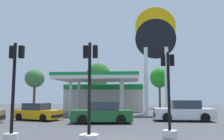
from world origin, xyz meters
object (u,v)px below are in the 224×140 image
Objects in this scene: traffic_signal_3 at (89,113)px; tree_0 at (35,79)px; traffic_signal_0 at (13,104)px; car_0 at (38,112)px; car_1 at (183,111)px; traffic_signal_1 at (169,107)px; car_2 at (102,113)px; tree_2 at (159,78)px; station_pole_sign at (156,45)px; tree_1 at (98,75)px.

tree_0 is at bearing 118.40° from traffic_signal_3.
tree_0 reaches higher than traffic_signal_3.
traffic_signal_0 is at bearing -67.87° from tree_0.
car_1 reaches higher than car_0.
car_1 is 1.11× the size of traffic_signal_1.
car_1 is 13.33m from traffic_signal_0.
car_2 is 7.24m from traffic_signal_3.
car_0 is 22.16m from tree_2.
car_1 is 0.72× the size of tree_2.
traffic_signal_1 is (-0.78, -14.01, -6.18)m from station_pole_sign.
tree_2 is (1.57, 11.27, -2.86)m from station_pole_sign.
tree_1 reaches higher than car_2.
traffic_signal_3 is at bearing -86.75° from car_2.
tree_2 reaches higher than car_1.
station_pole_sign is 18.61m from traffic_signal_0.
traffic_signal_1 reaches higher than car_0.
traffic_signal_0 is at bearing -175.41° from traffic_signal_3.
traffic_signal_3 is 29.59m from tree_0.
tree_2 is (9.35, 27.09, 3.10)m from traffic_signal_0.
car_2 is at bearing 68.50° from traffic_signal_0.
car_0 is (-10.46, -6.87, -7.00)m from station_pole_sign.
tree_1 is at bearing 106.41° from traffic_signal_1.
tree_0 is at bearing -176.29° from tree_1.
car_1 is 0.64× the size of tree_1.
station_pole_sign is 14.34m from car_0.
station_pole_sign is 2.84× the size of car_0.
traffic_signal_3 is at bearing -102.61° from tree_2.
traffic_signal_1 is at bearing -93.18° from station_pole_sign.
tree_1 is at bearing 97.94° from traffic_signal_3.
traffic_signal_3 is (-4.43, -15.55, -6.37)m from station_pole_sign.
tree_1 is at bearing -178.21° from tree_2.
car_2 is 23.40m from tree_0.
tree_2 is at bearing 70.95° from traffic_signal_0.
traffic_signal_1 is at bearing -36.39° from car_0.
car_2 is (5.62, -1.47, 0.09)m from car_0.
tree_0 is (-17.63, 24.31, 3.28)m from traffic_signal_1.
traffic_signal_0 is 0.61× the size of tree_1.
traffic_signal_3 reaches higher than car_0.
tree_1 reaches higher than car_0.
tree_2 is (19.97, 0.97, 0.03)m from tree_0.
station_pole_sign is at bearing 103.34° from car_1.
traffic_signal_0 reaches higher than car_0.
tree_0 reaches higher than car_2.
tree_2 reaches higher than car_0.
traffic_signal_0 is 27.03m from tree_1.
tree_0 is (-13.97, 25.85, 3.47)m from traffic_signal_3.
tree_0 reaches higher than car_1.
car_2 is (-4.84, -8.34, -6.91)m from station_pole_sign.
station_pole_sign is 2.87× the size of traffic_signal_1.
tree_1 is at bearing 90.74° from traffic_signal_0.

